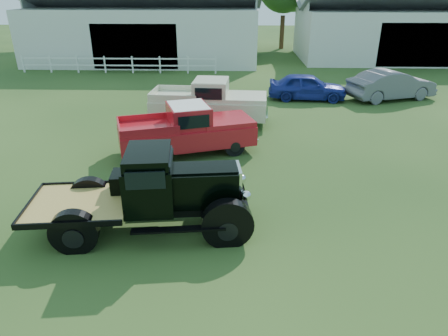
# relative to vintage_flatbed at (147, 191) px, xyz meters

# --- Properties ---
(ground) EXTENTS (120.00, 120.00, 0.00)m
(ground) POSITION_rel_vintage_flatbed_xyz_m (1.68, 0.32, -1.08)
(ground) COLOR #1E3A14
(shed_left) EXTENTS (18.80, 10.20, 5.60)m
(shed_left) POSITION_rel_vintage_flatbed_xyz_m (-5.32, 26.32, 1.72)
(shed_left) COLOR beige
(shed_left) RESTS_ON ground
(shed_right) EXTENTS (16.80, 9.20, 5.20)m
(shed_right) POSITION_rel_vintage_flatbed_xyz_m (15.68, 27.32, 1.52)
(shed_right) COLOR beige
(shed_right) RESTS_ON ground
(fence_rail) EXTENTS (14.20, 0.16, 1.20)m
(fence_rail) POSITION_rel_vintage_flatbed_xyz_m (-6.32, 20.32, -0.48)
(fence_rail) COLOR white
(fence_rail) RESTS_ON ground
(tree_c) EXTENTS (5.40, 5.40, 9.00)m
(tree_c) POSITION_rel_vintage_flatbed_xyz_m (6.68, 33.32, 3.42)
(tree_c) COLOR #193F0F
(tree_c) RESTS_ON ground
(vintage_flatbed) EXTENTS (5.66, 2.77, 2.16)m
(vintage_flatbed) POSITION_rel_vintage_flatbed_xyz_m (0.00, 0.00, 0.00)
(vintage_flatbed) COLOR black
(vintage_flatbed) RESTS_ON ground
(red_pickup) EXTENTS (5.45, 3.49, 1.86)m
(red_pickup) POSITION_rel_vintage_flatbed_xyz_m (0.38, 5.21, -0.15)
(red_pickup) COLOR red
(red_pickup) RESTS_ON ground
(white_pickup) EXTENTS (5.45, 2.40, 1.96)m
(white_pickup) POSITION_rel_vintage_flatbed_xyz_m (0.97, 8.80, -0.10)
(white_pickup) COLOR beige
(white_pickup) RESTS_ON ground
(misc_car_blue) EXTENTS (4.32, 2.03, 1.43)m
(misc_car_blue) POSITION_rel_vintage_flatbed_xyz_m (6.08, 13.20, -0.36)
(misc_car_blue) COLOR navy
(misc_car_blue) RESTS_ON ground
(misc_car_grey) EXTENTS (5.13, 3.20, 1.59)m
(misc_car_grey) POSITION_rel_vintage_flatbed_xyz_m (10.71, 13.38, -0.28)
(misc_car_grey) COLOR #5C5A62
(misc_car_grey) RESTS_ON ground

